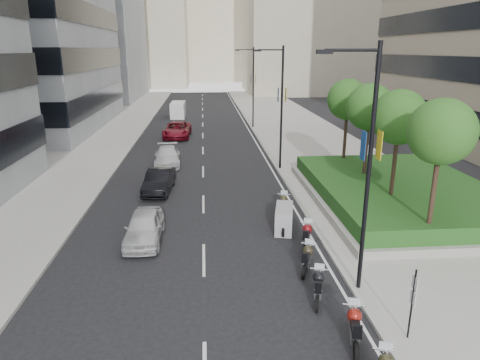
{
  "coord_description": "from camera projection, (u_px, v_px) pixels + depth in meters",
  "views": [
    {
      "loc": [
        -1.35,
        -12.79,
        8.72
      ],
      "look_at": [
        0.51,
        9.09,
        2.0
      ],
      "focal_mm": 32.0,
      "sensor_mm": 36.0,
      "label": 1
    }
  ],
  "objects": [
    {
      "name": "building_grey_far",
      "position": [
        72.0,
        12.0,
        75.21
      ],
      "size": [
        22.0,
        26.0,
        30.0
      ],
      "primitive_type": "cube",
      "color": "gray",
      "rests_on": "ground"
    },
    {
      "name": "motorcycle_4",
      "position": [
        307.0,
        236.0,
        19.47
      ],
      "size": [
        0.9,
        2.06,
        1.06
      ],
      "rotation": [
        0.0,
        0.0,
        1.25
      ],
      "color": "black",
      "rests_on": "ground"
    },
    {
      "name": "lamp_post_1",
      "position": [
        280.0,
        102.0,
        30.85
      ],
      "size": [
        2.34,
        0.45,
        9.0
      ],
      "color": "black",
      "rests_on": "ground"
    },
    {
      "name": "lamp_post_0",
      "position": [
        365.0,
        161.0,
        14.65
      ],
      "size": [
        2.34,
        0.45,
        9.0
      ],
      "color": "black",
      "rests_on": "ground"
    },
    {
      "name": "building_cream_centre",
      "position": [
        213.0,
        12.0,
        123.79
      ],
      "size": [
        30.0,
        24.0,
        38.0
      ],
      "primitive_type": "cube",
      "color": "#B7AD93",
      "rests_on": "ground"
    },
    {
      "name": "building_cream_right",
      "position": [
        315.0,
        2.0,
        87.59
      ],
      "size": [
        28.0,
        24.0,
        36.0
      ],
      "primitive_type": "cube",
      "color": "#B7AD93",
      "rests_on": "ground"
    },
    {
      "name": "motorcycle_1",
      "position": [
        354.0,
        327.0,
        13.09
      ],
      "size": [
        0.8,
        2.09,
        1.06
      ],
      "rotation": [
        0.0,
        0.0,
        1.32
      ],
      "color": "black",
      "rests_on": "ground"
    },
    {
      "name": "tree_0",
      "position": [
        442.0,
        132.0,
        17.76
      ],
      "size": [
        2.8,
        2.8,
        6.3
      ],
      "color": "#332319",
      "rests_on": "planter"
    },
    {
      "name": "car_c",
      "position": [
        167.0,
        156.0,
        33.56
      ],
      "size": [
        2.21,
        4.86,
        1.38
      ],
      "primitive_type": "imported",
      "rotation": [
        0.0,
        0.0,
        0.06
      ],
      "color": "silver",
      "rests_on": "ground"
    },
    {
      "name": "motorcycle_5",
      "position": [
        284.0,
        219.0,
        21.35
      ],
      "size": [
        1.24,
        2.18,
        1.24
      ],
      "rotation": [
        0.0,
        0.0,
        1.36
      ],
      "color": "black",
      "rests_on": "ground"
    },
    {
      "name": "tree_1",
      "position": [
        399.0,
        118.0,
        21.57
      ],
      "size": [
        2.8,
        2.8,
        6.3
      ],
      "color": "#332319",
      "rests_on": "planter"
    },
    {
      "name": "building_cream_left",
      "position": [
        132.0,
        14.0,
        103.7
      ],
      "size": [
        26.0,
        24.0,
        34.0
      ],
      "primitive_type": "cube",
      "color": "#B7AD93",
      "rests_on": "ground"
    },
    {
      "name": "tree_2",
      "position": [
        370.0,
        107.0,
        25.38
      ],
      "size": [
        2.8,
        2.8,
        6.3
      ],
      "color": "#332319",
      "rests_on": "planter"
    },
    {
      "name": "sidewalk_right",
      "position": [
        305.0,
        137.0,
        44.14
      ],
      "size": [
        10.0,
        100.0,
        0.15
      ],
      "primitive_type": "cube",
      "color": "#9E9B93",
      "rests_on": "ground"
    },
    {
      "name": "tree_3",
      "position": [
        348.0,
        100.0,
        29.19
      ],
      "size": [
        2.8,
        2.8,
        6.3
      ],
      "color": "#332319",
      "rests_on": "planter"
    },
    {
      "name": "motorcycle_3",
      "position": [
        307.0,
        258.0,
        17.51
      ],
      "size": [
        0.93,
        1.89,
        0.99
      ],
      "rotation": [
        0.0,
        0.0,
        1.18
      ],
      "color": "black",
      "rests_on": "ground"
    },
    {
      "name": "car_d",
      "position": [
        177.0,
        130.0,
        44.05
      ],
      "size": [
        2.89,
        5.78,
        1.57
      ],
      "primitive_type": "imported",
      "rotation": [
        0.0,
        0.0,
        -0.05
      ],
      "color": "maroon",
      "rests_on": "ground"
    },
    {
      "name": "parking_sign",
      "position": [
        412.0,
        301.0,
        12.91
      ],
      "size": [
        0.06,
        0.32,
        2.5
      ],
      "color": "black",
      "rests_on": "ground"
    },
    {
      "name": "lamp_post_2",
      "position": [
        252.0,
        83.0,
        48.0
      ],
      "size": [
        2.34,
        0.45,
        9.0
      ],
      "color": "black",
      "rests_on": "ground"
    },
    {
      "name": "car_a",
      "position": [
        144.0,
        227.0,
        20.14
      ],
      "size": [
        1.67,
        4.15,
        1.41
      ],
      "primitive_type": "imported",
      "rotation": [
        0.0,
        0.0,
        -0.0
      ],
      "color": "silver",
      "rests_on": "ground"
    },
    {
      "name": "lane_edge",
      "position": [
        254.0,
        138.0,
        43.73
      ],
      "size": [
        0.12,
        100.0,
        0.01
      ],
      "primitive_type": "cube",
      "color": "silver",
      "rests_on": "ground"
    },
    {
      "name": "hedge",
      "position": [
        401.0,
        189.0,
        24.91
      ],
      "size": [
        9.4,
        13.4,
        0.8
      ],
      "primitive_type": "cube",
      "color": "#14481B",
      "rests_on": "planter"
    },
    {
      "name": "lane_centre",
      "position": [
        203.0,
        139.0,
        43.31
      ],
      "size": [
        0.12,
        100.0,
        0.01
      ],
      "primitive_type": "cube",
      "color": "silver",
      "rests_on": "ground"
    },
    {
      "name": "ground",
      "position": [
        248.0,
        311.0,
        14.85
      ],
      "size": [
        160.0,
        160.0,
        0.0
      ],
      "primitive_type": "plane",
      "color": "black",
      "rests_on": "ground"
    },
    {
      "name": "motorcycle_6",
      "position": [
        283.0,
        205.0,
        23.41
      ],
      "size": [
        0.85,
        2.04,
        1.04
      ],
      "rotation": [
        0.0,
        0.0,
        1.28
      ],
      "color": "black",
      "rests_on": "ground"
    },
    {
      "name": "sidewalk_left",
      "position": [
        97.0,
        140.0,
        42.44
      ],
      "size": [
        8.0,
        100.0,
        0.15
      ],
      "primitive_type": "cube",
      "color": "#9E9B93",
      "rests_on": "ground"
    },
    {
      "name": "delivery_van",
      "position": [
        178.0,
        110.0,
        57.12
      ],
      "size": [
        1.88,
        4.72,
        1.97
      ],
      "rotation": [
        0.0,
        0.0,
        -0.02
      ],
      "color": "white",
      "rests_on": "ground"
    },
    {
      "name": "motorcycle_2",
      "position": [
        318.0,
        286.0,
        15.41
      ],
      "size": [
        0.82,
        1.97,
        1.01
      ],
      "rotation": [
        0.0,
        0.0,
        1.28
      ],
      "color": "black",
      "rests_on": "ground"
    },
    {
      "name": "car_b",
      "position": [
        159.0,
        181.0,
        27.16
      ],
      "size": [
        1.88,
        4.45,
        1.43
      ],
      "primitive_type": "imported",
      "rotation": [
        0.0,
        0.0,
        -0.09
      ],
      "color": "black",
      "rests_on": "ground"
    },
    {
      "name": "planter",
      "position": [
        400.0,
        198.0,
        25.08
      ],
      "size": [
        10.0,
        14.0,
        0.4
      ],
      "primitive_type": "cube",
      "color": "gray",
      "rests_on": "sidewalk_right"
    }
  ]
}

